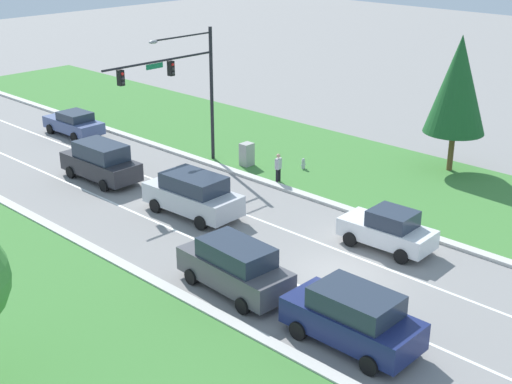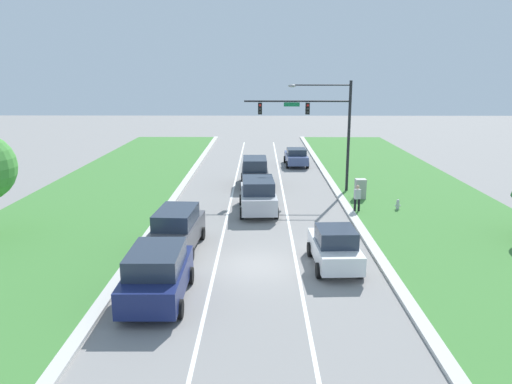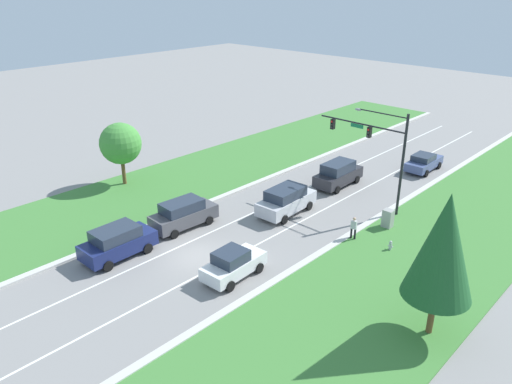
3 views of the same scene
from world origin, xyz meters
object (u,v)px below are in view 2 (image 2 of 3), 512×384
at_px(graphite_suv, 177,229).
at_px(silver_suv, 258,195).
at_px(fire_hydrant, 398,205).
at_px(white_sedan, 335,247).
at_px(charcoal_suv, 255,172).
at_px(traffic_signal_mast, 319,119).
at_px(utility_cabinet, 360,189).
at_px(slate_blue_sedan, 296,157).
at_px(navy_suv, 157,274).
at_px(pedestrian, 357,197).

relative_size(graphite_suv, silver_suv, 0.97).
height_order(graphite_suv, fire_hydrant, graphite_suv).
bearing_deg(white_sedan, graphite_suv, 160.95).
bearing_deg(white_sedan, fire_hydrant, 57.71).
relative_size(charcoal_suv, fire_hydrant, 7.17).
xyz_separation_m(traffic_signal_mast, utility_cabinet, (2.64, -2.30, -4.50)).
bearing_deg(slate_blue_sedan, navy_suv, -105.82).
distance_m(charcoal_suv, navy_suv, 19.86).
height_order(white_sedan, utility_cabinet, white_sedan).
bearing_deg(fire_hydrant, navy_suv, -134.33).
distance_m(graphite_suv, white_sedan, 7.56).
bearing_deg(fire_hydrant, silver_suv, -177.59).
height_order(white_sedan, fire_hydrant, white_sedan).
relative_size(traffic_signal_mast, fire_hydrant, 11.17).
distance_m(graphite_suv, navy_suv, 5.50).
xyz_separation_m(charcoal_suv, navy_suv, (-3.42, -19.56, -0.03)).
xyz_separation_m(navy_suv, fire_hydrant, (12.37, 12.66, -0.70)).
xyz_separation_m(traffic_signal_mast, fire_hydrant, (4.44, -5.05, -4.86)).
relative_size(navy_suv, silver_suv, 0.92).
xyz_separation_m(silver_suv, pedestrian, (6.05, -0.07, -0.13)).
height_order(graphite_suv, white_sedan, graphite_suv).
bearing_deg(traffic_signal_mast, pedestrian, -71.63).
bearing_deg(graphite_suv, silver_suv, 63.85).
bearing_deg(silver_suv, white_sedan, -71.87).
distance_m(white_sedan, silver_suv, 9.55).
bearing_deg(slate_blue_sedan, graphite_suv, -109.45).
bearing_deg(graphite_suv, charcoal_suv, 79.12).
xyz_separation_m(graphite_suv, utility_cabinet, (10.72, 9.93, -0.34)).
height_order(slate_blue_sedan, utility_cabinet, slate_blue_sedan).
relative_size(graphite_suv, white_sedan, 1.19).
bearing_deg(pedestrian, utility_cabinet, -116.43).
xyz_separation_m(utility_cabinet, fire_hydrant, (1.80, -2.76, -0.36)).
distance_m(traffic_signal_mast, white_sedan, 15.00).
bearing_deg(slate_blue_sedan, fire_hydrant, -72.72).
bearing_deg(utility_cabinet, slate_blue_sedan, 105.25).
bearing_deg(graphite_suv, traffic_signal_mast, 59.89).
bearing_deg(slate_blue_sedan, silver_suv, -103.84).
bearing_deg(charcoal_suv, pedestrian, -50.41).
distance_m(white_sedan, fire_hydrant, 10.70).
bearing_deg(fire_hydrant, slate_blue_sedan, 108.82).
xyz_separation_m(graphite_suv, charcoal_suv, (3.57, 14.07, 0.04)).
relative_size(slate_blue_sedan, utility_cabinet, 3.25).
distance_m(traffic_signal_mast, navy_suv, 19.85).
xyz_separation_m(graphite_suv, fire_hydrant, (12.52, 7.17, -0.70)).
distance_m(charcoal_suv, white_sedan, 16.60).
height_order(traffic_signal_mast, silver_suv, traffic_signal_mast).
bearing_deg(pedestrian, silver_suv, -12.75).
bearing_deg(white_sedan, pedestrian, 70.58).
height_order(pedestrian, fire_hydrant, pedestrian).
height_order(graphite_suv, utility_cabinet, graphite_suv).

